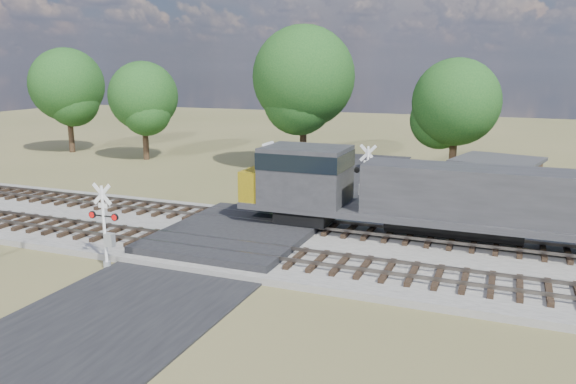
% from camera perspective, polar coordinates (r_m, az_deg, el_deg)
% --- Properties ---
extents(ground, '(160.00, 160.00, 0.00)m').
position_cam_1_polar(ground, '(27.88, -5.41, -5.19)').
color(ground, '#4D4E29').
rests_on(ground, ground).
extents(ballast_bed, '(140.00, 10.00, 0.30)m').
position_cam_1_polar(ballast_bed, '(25.57, 15.66, -6.93)').
color(ballast_bed, gray).
rests_on(ballast_bed, ground).
extents(road, '(7.00, 60.00, 0.08)m').
position_cam_1_polar(road, '(27.87, -5.41, -5.11)').
color(road, black).
rests_on(road, ground).
extents(crossing_panel, '(7.00, 9.00, 0.62)m').
position_cam_1_polar(crossing_panel, '(28.21, -4.96, -4.29)').
color(crossing_panel, '#262628').
rests_on(crossing_panel, ground).
extents(track_near, '(140.00, 2.60, 0.33)m').
position_cam_1_polar(track_near, '(24.77, -1.08, -6.44)').
color(track_near, black).
rests_on(track_near, ballast_bed).
extents(track_far, '(140.00, 2.60, 0.33)m').
position_cam_1_polar(track_far, '(29.22, 2.74, -3.46)').
color(track_far, black).
rests_on(track_far, ballast_bed).
extents(crossing_signal_near, '(1.50, 0.33, 3.73)m').
position_cam_1_polar(crossing_signal_near, '(25.23, -17.98, -4.00)').
color(crossing_signal_near, silver).
rests_on(crossing_signal_near, ground).
extents(crossing_signal_far, '(1.65, 0.36, 4.10)m').
position_cam_1_polar(crossing_signal_far, '(33.39, 7.90, 0.76)').
color(crossing_signal_far, silver).
rests_on(crossing_signal_far, ground).
extents(equipment_shed, '(5.62, 5.62, 3.15)m').
position_cam_1_polar(equipment_shed, '(36.00, 20.37, 0.76)').
color(equipment_shed, '#462D1E').
rests_on(equipment_shed, ground).
extents(treeline, '(80.24, 10.75, 11.83)m').
position_cam_1_polar(treeline, '(44.42, 14.63, 9.82)').
color(treeline, black).
rests_on(treeline, ground).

